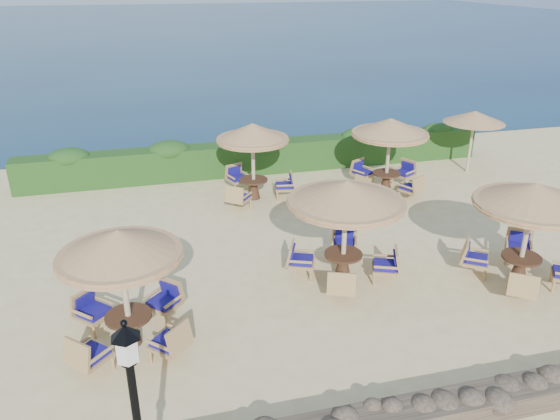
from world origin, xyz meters
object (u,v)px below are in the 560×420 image
at_px(cafe_set_1, 346,212).
at_px(extra_parasol, 475,117).
at_px(cafe_set_3, 253,148).
at_px(cafe_set_4, 389,143).
at_px(cafe_set_0, 122,272).
at_px(cafe_set_2, 530,215).

bearing_deg(cafe_set_1, extra_parasol, 40.22).
relative_size(cafe_set_3, cafe_set_4, 0.98).
distance_m(extra_parasol, cafe_set_4, 4.16).
height_order(cafe_set_0, cafe_set_2, same).
height_order(cafe_set_2, cafe_set_3, same).
bearing_deg(cafe_set_4, cafe_set_2, -84.28).
distance_m(cafe_set_0, cafe_set_2, 9.50).
distance_m(cafe_set_2, cafe_set_3, 8.84).
bearing_deg(cafe_set_4, cafe_set_3, 173.66).
bearing_deg(cafe_set_3, cafe_set_1, -79.35).
xyz_separation_m(cafe_set_1, cafe_set_3, (-1.09, 5.79, -0.04)).
xyz_separation_m(cafe_set_0, cafe_set_3, (4.16, 7.21, 0.08)).
relative_size(cafe_set_2, cafe_set_4, 1.00).
height_order(extra_parasol, cafe_set_0, cafe_set_0).
height_order(cafe_set_1, cafe_set_2, same).
relative_size(extra_parasol, cafe_set_1, 0.83).
bearing_deg(cafe_set_1, cafe_set_4, 55.73).
relative_size(cafe_set_2, cafe_set_3, 1.02).
height_order(cafe_set_1, cafe_set_4, same).
distance_m(extra_parasol, cafe_set_2, 8.36).
height_order(cafe_set_0, cafe_set_3, same).
bearing_deg(extra_parasol, cafe_set_0, -148.60).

